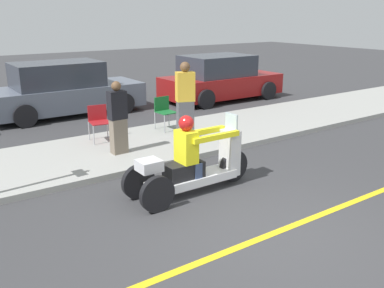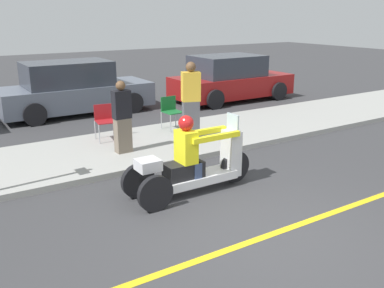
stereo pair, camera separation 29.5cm
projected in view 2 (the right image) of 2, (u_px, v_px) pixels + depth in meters
name	position (u px, v px, depth m)	size (l,w,h in m)	color
ground_plane	(267.00, 236.00, 5.98)	(60.00, 60.00, 0.00)	#38383A
lane_stripe	(263.00, 237.00, 5.95)	(24.00, 0.12, 0.01)	gold
sidewalk_strip	(130.00, 148.00, 9.68)	(28.00, 2.80, 0.12)	#9E9E99
motorcycle_trike	(192.00, 166.00, 7.30)	(2.40, 0.72, 1.39)	black
spectator_mid_group	(122.00, 118.00, 8.99)	(0.37, 0.23, 1.54)	#726656
spectator_with_child	(191.00, 101.00, 10.13)	(0.49, 0.38, 1.79)	#515156
folding_chair_curbside	(105.00, 118.00, 10.01)	(0.52, 0.52, 0.82)	#A5A8AD
folding_chair_set_back	(171.00, 109.00, 10.94)	(0.49, 0.49, 0.82)	#A5A8AD
parked_car_lot_left	(74.00, 89.00, 13.03)	(4.54, 1.97, 1.60)	slate
parked_car_lot_right	(230.00, 79.00, 15.08)	(4.27, 2.09, 1.58)	maroon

